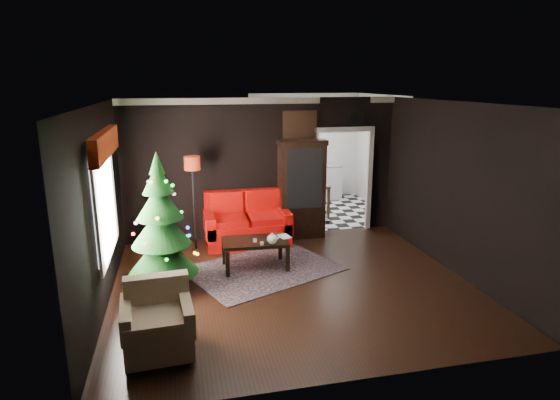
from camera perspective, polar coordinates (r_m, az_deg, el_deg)
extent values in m
plane|color=black|center=(7.46, 1.54, -10.28)|extent=(5.50, 5.50, 0.00)
plane|color=white|center=(6.79, 1.70, 11.73)|extent=(5.50, 5.50, 0.00)
plane|color=black|center=(9.38, -2.14, 3.84)|extent=(5.50, 0.00, 5.50)
plane|color=black|center=(4.72, 9.14, -7.05)|extent=(5.50, 0.00, 5.50)
plane|color=black|center=(6.88, -21.20, -1.04)|extent=(0.00, 5.50, 5.50)
plane|color=black|center=(8.11, 20.82, 1.23)|extent=(0.00, 5.50, 5.50)
cube|color=white|center=(7.05, -20.69, -0.21)|extent=(0.05, 1.60, 1.40)
cube|color=maroon|center=(6.89, -20.63, 6.44)|extent=(0.12, 2.10, 0.35)
plane|color=white|center=(11.53, 4.88, -1.35)|extent=(3.00, 3.00, 0.00)
cube|color=white|center=(12.57, 3.05, 7.89)|extent=(0.70, 0.06, 0.70)
cube|color=#543C47|center=(8.02, -2.08, -8.42)|extent=(2.89, 2.55, 0.01)
cylinder|color=white|center=(7.81, -3.10, -4.94)|extent=(0.07, 0.07, 0.06)
cylinder|color=white|center=(7.66, -2.24, -5.33)|extent=(0.06, 0.06, 0.05)
imported|color=gray|center=(7.96, -0.03, -3.81)|extent=(0.18, 0.06, 0.25)
cylinder|color=silver|center=(9.75, 9.37, 9.87)|extent=(0.32, 0.32, 0.06)
cube|color=#C47A4C|center=(9.39, 2.42, 9.09)|extent=(0.62, 0.05, 0.52)
cube|color=silver|center=(12.53, 3.28, 2.07)|extent=(1.80, 0.60, 0.90)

